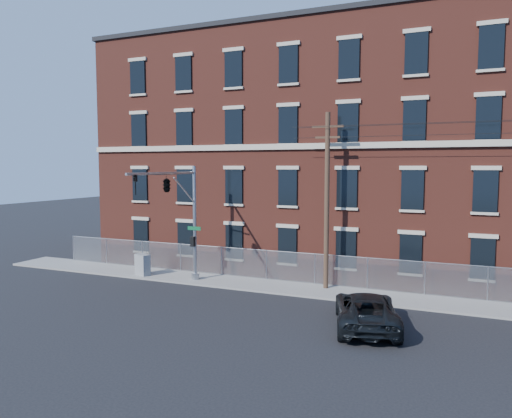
{
  "coord_description": "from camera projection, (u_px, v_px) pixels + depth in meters",
  "views": [
    {
      "loc": [
        9.16,
        -21.31,
        7.12
      ],
      "look_at": [
        -1.69,
        4.0,
        4.69
      ],
      "focal_mm": 34.2,
      "sensor_mm": 36.0,
      "label": 1
    }
  ],
  "objects": [
    {
      "name": "ground",
      "position": [
        256.0,
        313.0,
        23.73
      ],
      "size": [
        140.0,
        140.0,
        0.0
      ],
      "primitive_type": "plane",
      "color": "black",
      "rests_on": "ground"
    },
    {
      "name": "traffic_signal_mast",
      "position": [
        174.0,
        197.0,
        27.61
      ],
      "size": [
        0.9,
        6.75,
        7.0
      ],
      "color": "#9EA0A5",
      "rests_on": "ground"
    },
    {
      "name": "utility_cabinet",
      "position": [
        143.0,
        265.0,
        31.32
      ],
      "size": [
        1.2,
        0.9,
        1.34
      ],
      "primitive_type": "cube",
      "rotation": [
        0.0,
        0.0,
        -0.38
      ],
      "color": "gray",
      "rests_on": "sidewalk"
    },
    {
      "name": "pickup_truck",
      "position": [
        366.0,
        310.0,
        21.51
      ],
      "size": [
        3.93,
        6.06,
        1.55
      ],
      "primitive_type": "imported",
      "rotation": [
        0.0,
        0.0,
        3.4
      ],
      "color": "black",
      "rests_on": "ground"
    },
    {
      "name": "utility_pole_near",
      "position": [
        327.0,
        198.0,
        27.6
      ],
      "size": [
        1.8,
        0.28,
        10.0
      ],
      "color": "#4F3727",
      "rests_on": "ground"
    }
  ]
}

